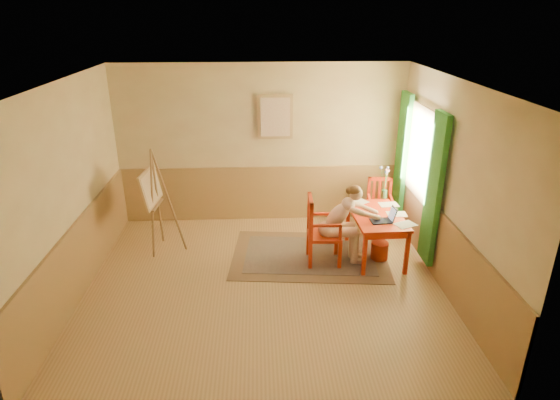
{
  "coord_description": "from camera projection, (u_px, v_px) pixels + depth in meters",
  "views": [
    {
      "loc": [
        -0.05,
        -5.67,
        3.61
      ],
      "look_at": [
        0.25,
        0.55,
        1.05
      ],
      "focal_mm": 29.94,
      "sensor_mm": 36.0,
      "label": 1
    }
  ],
  "objects": [
    {
      "name": "easel",
      "position": [
        153.0,
        191.0,
        7.19
      ],
      "size": [
        0.59,
        0.75,
        1.68
      ],
      "color": "olive",
      "rests_on": "room"
    },
    {
      "name": "table",
      "position": [
        377.0,
        220.0,
        7.1
      ],
      "size": [
        0.76,
        1.22,
        0.72
      ],
      "color": "red",
      "rests_on": "room"
    },
    {
      "name": "rug",
      "position": [
        309.0,
        255.0,
        7.35
      ],
      "size": [
        2.54,
        1.81,
        0.02
      ],
      "color": "#8C7251",
      "rests_on": "room"
    },
    {
      "name": "chair_left",
      "position": [
        321.0,
        231.0,
        6.98
      ],
      "size": [
        0.5,
        0.48,
        1.07
      ],
      "color": "red",
      "rests_on": "room"
    },
    {
      "name": "vase",
      "position": [
        385.0,
        184.0,
        7.59
      ],
      "size": [
        0.19,
        0.27,
        0.54
      ],
      "color": "#3F724C",
      "rests_on": "table"
    },
    {
      "name": "chair_back",
      "position": [
        379.0,
        206.0,
        8.0
      ],
      "size": [
        0.47,
        0.48,
        0.94
      ],
      "color": "red",
      "rests_on": "room"
    },
    {
      "name": "laptop",
      "position": [
        385.0,
        219.0,
        6.82
      ],
      "size": [
        0.37,
        0.24,
        0.21
      ],
      "color": "#1E2338",
      "rests_on": "table"
    },
    {
      "name": "room",
      "position": [
        263.0,
        192.0,
        6.08
      ],
      "size": [
        5.04,
        4.54,
        2.84
      ],
      "color": "tan",
      "rests_on": "ground"
    },
    {
      "name": "window",
      "position": [
        418.0,
        166.0,
        7.23
      ],
      "size": [
        0.12,
        2.01,
        2.2
      ],
      "color": "white",
      "rests_on": "room"
    },
    {
      "name": "figure",
      "position": [
        343.0,
        221.0,
        6.94
      ],
      "size": [
        0.92,
        0.4,
        1.25
      ],
      "color": "beige",
      "rests_on": "room"
    },
    {
      "name": "wainscot",
      "position": [
        263.0,
        227.0,
        7.16
      ],
      "size": [
        5.0,
        4.5,
        1.0
      ],
      "color": "#AA8350",
      "rests_on": "room"
    },
    {
      "name": "wall_portrait",
      "position": [
        275.0,
        117.0,
        7.94
      ],
      "size": [
        0.6,
        0.05,
        0.76
      ],
      "color": "tan",
      "rests_on": "room"
    },
    {
      "name": "papers",
      "position": [
        387.0,
        211.0,
        7.18
      ],
      "size": [
        0.86,
        1.19,
        0.0
      ],
      "color": "white",
      "rests_on": "table"
    },
    {
      "name": "wastebasket",
      "position": [
        379.0,
        251.0,
        7.21
      ],
      "size": [
        0.3,
        0.3,
        0.28
      ],
      "primitive_type": "cylinder",
      "rotation": [
        0.0,
        0.0,
        0.14
      ],
      "color": "#B63310",
      "rests_on": "room"
    }
  ]
}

